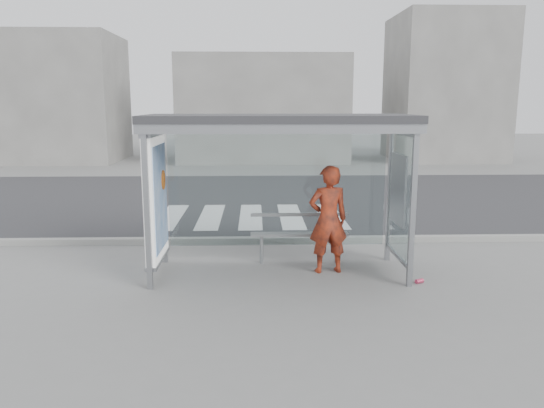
{
  "coord_description": "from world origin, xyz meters",
  "views": [
    {
      "loc": [
        -0.38,
        -8.48,
        2.81
      ],
      "look_at": [
        -0.11,
        0.2,
        1.14
      ],
      "focal_mm": 35.0,
      "sensor_mm": 36.0,
      "label": 1
    }
  ],
  "objects": [
    {
      "name": "person",
      "position": [
        0.82,
        0.05,
        0.9
      ],
      "size": [
        0.71,
        0.52,
        1.81
      ],
      "primitive_type": "imported",
      "rotation": [
        0.0,
        0.0,
        3.29
      ],
      "color": "#C24112",
      "rests_on": "ground"
    },
    {
      "name": "crosswalk",
      "position": [
        -0.5,
        4.5,
        0.0
      ],
      "size": [
        4.55,
        3.0,
        0.0
      ],
      "color": "silver",
      "rests_on": "ground"
    },
    {
      "name": "building_left",
      "position": [
        -10.0,
        18.0,
        3.0
      ],
      "size": [
        6.0,
        5.0,
        6.0
      ],
      "primitive_type": "cube",
      "color": "slate",
      "rests_on": "ground"
    },
    {
      "name": "soda_can",
      "position": [
        2.2,
        -0.58,
        0.04
      ],
      "size": [
        0.15,
        0.12,
        0.07
      ],
      "primitive_type": "cylinder",
      "rotation": [
        0.0,
        1.57,
        0.45
      ],
      "color": "#E9446D",
      "rests_on": "ground"
    },
    {
      "name": "bus_shelter",
      "position": [
        -0.37,
        0.06,
        1.98
      ],
      "size": [
        4.25,
        1.65,
        2.62
      ],
      "color": "gray",
      "rests_on": "ground"
    },
    {
      "name": "building_center",
      "position": [
        0.0,
        18.0,
        2.5
      ],
      "size": [
        8.0,
        5.0,
        5.0
      ],
      "primitive_type": "cube",
      "color": "slate",
      "rests_on": "ground"
    },
    {
      "name": "ground",
      "position": [
        0.0,
        0.0,
        0.0
      ],
      "size": [
        80.0,
        80.0,
        0.0
      ],
      "primitive_type": "plane",
      "color": "gray",
      "rests_on": "ground"
    },
    {
      "name": "road",
      "position": [
        0.0,
        7.0,
        0.0
      ],
      "size": [
        30.0,
        10.0,
        0.01
      ],
      "primitive_type": "cube",
      "color": "#2E2E31",
      "rests_on": "ground"
    },
    {
      "name": "curb",
      "position": [
        0.0,
        1.95,
        0.06
      ],
      "size": [
        30.0,
        0.18,
        0.12
      ],
      "primitive_type": "cube",
      "color": "gray",
      "rests_on": "ground"
    },
    {
      "name": "building_right",
      "position": [
        9.0,
        18.0,
        3.5
      ],
      "size": [
        5.0,
        5.0,
        7.0
      ],
      "primitive_type": "cube",
      "color": "slate",
      "rests_on": "ground"
    },
    {
      "name": "bench",
      "position": [
        0.39,
        0.58,
        0.53
      ],
      "size": [
        1.72,
        0.21,
        0.89
      ],
      "color": "gray",
      "rests_on": "ground"
    }
  ]
}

